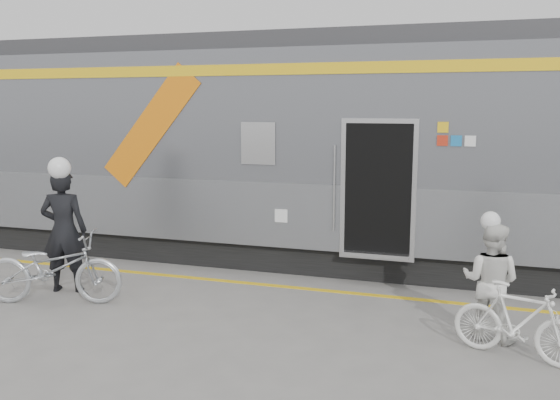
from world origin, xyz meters
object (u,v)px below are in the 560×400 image
at_px(bicycle_right, 519,322).
at_px(man, 64,230).
at_px(bicycle_left, 53,268).
at_px(woman, 491,281).

bearing_deg(bicycle_right, man, 102.49).
xyz_separation_m(bicycle_left, woman, (6.04, 0.52, 0.20)).
height_order(bicycle_left, woman, woman).
height_order(man, woman, man).
bearing_deg(woman, man, 17.28).
height_order(woman, bicycle_right, woman).
bearing_deg(man, bicycle_left, 93.21).
xyz_separation_m(man, woman, (6.24, -0.03, -0.23)).
xyz_separation_m(man, bicycle_right, (6.54, -0.58, -0.52)).
xyz_separation_m(woman, bicycle_right, (0.30, -0.55, -0.29)).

